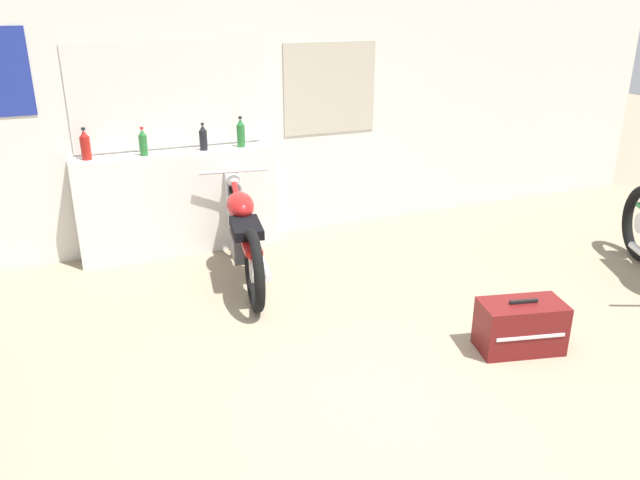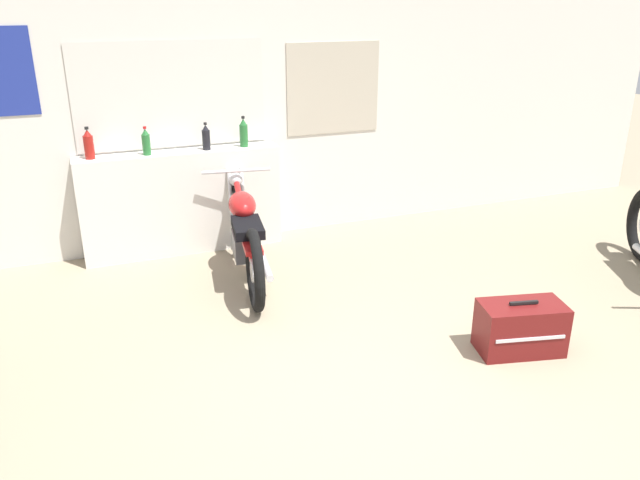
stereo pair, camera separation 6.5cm
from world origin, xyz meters
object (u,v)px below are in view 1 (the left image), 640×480
bottle_left_center (143,143)px  hard_case_darkred (520,326)px  bottle_leftmost (85,146)px  bottle_center (203,138)px  bottle_right_center (241,133)px  motorcycle_red (243,233)px

bottle_left_center → hard_case_darkred: size_ratio=0.41×
bottle_leftmost → bottle_center: 1.05m
bottle_center → hard_case_darkred: 3.33m
bottle_left_center → bottle_right_center: size_ratio=0.89×
hard_case_darkred → bottle_right_center: bearing=114.4°
bottle_left_center → motorcycle_red: bearing=-48.4°
bottle_leftmost → hard_case_darkred: (2.67, -2.78, -0.95)m
bottle_center → hard_case_darkred: (1.62, -2.75, -0.94)m
bottle_leftmost → motorcycle_red: size_ratio=0.15×
bottle_left_center → bottle_right_center: (0.92, 0.01, 0.01)m
bottle_right_center → motorcycle_red: bearing=-106.2°
bottle_left_center → bottle_leftmost: bearing=176.1°
motorcycle_red → hard_case_darkred: motorcycle_red is taller
bottle_center → motorcycle_red: (0.14, -0.79, -0.71)m
hard_case_darkred → motorcycle_red: bearing=127.0°
bottle_left_center → bottle_center: 0.56m
motorcycle_red → bottle_center: bearing=99.9°
bottle_leftmost → motorcycle_red: 1.61m
bottle_right_center → hard_case_darkred: 3.17m
bottle_leftmost → bottle_left_center: (0.50, -0.03, -0.01)m
bottle_center → bottle_right_center: bearing=-0.3°
bottle_right_center → motorcycle_red: size_ratio=0.15×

